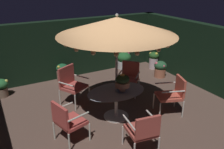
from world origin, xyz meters
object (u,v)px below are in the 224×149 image
patio_chair_northeast (143,130)px  patio_chair_east (173,93)px  centerpiece_planter (122,81)px  potted_plant_back_right (63,72)px  patio_chair_southeast (129,76)px  potted_plant_left_far (160,68)px  potted_plant_front_corner (1,87)px  patio_umbrella (117,26)px  patio_chair_south (71,83)px  potted_plant_right_near (154,59)px  potted_plant_back_center (124,60)px  patio_chair_north (67,120)px  patio_dining_table (116,97)px

patio_chair_northeast → patio_chair_east: patio_chair_east is taller
centerpiece_planter → potted_plant_back_right: (-0.58, 2.93, -0.67)m
patio_chair_southeast → potted_plant_left_far: size_ratio=1.66×
potted_plant_left_far → potted_plant_front_corner: bearing=168.2°
potted_plant_left_far → potted_plant_front_corner: potted_plant_left_far is taller
patio_umbrella → patio_chair_east: size_ratio=2.74×
patio_umbrella → potted_plant_back_right: size_ratio=4.39×
patio_umbrella → patio_chair_east: patio_umbrella is taller
patio_chair_south → potted_plant_back_right: (0.25, 1.57, -0.28)m
potted_plant_right_near → potted_plant_front_corner: bearing=177.1°
potted_plant_back_center → patio_chair_east: bearing=-100.8°
patio_umbrella → potted_plant_right_near: (3.02, 2.34, -1.95)m
potted_plant_right_near → potted_plant_front_corner: size_ratio=1.23×
potted_plant_right_near → potted_plant_back_center: (-1.00, 0.58, -0.03)m
patio_chair_southeast → patio_chair_north: bearing=-150.2°
centerpiece_planter → potted_plant_left_far: size_ratio=0.79×
patio_chair_east → potted_plant_left_far: bearing=57.4°
patio_chair_east → potted_plant_back_center: 3.51m
patio_dining_table → patio_chair_northeast: (-0.22, -1.44, 0.01)m
potted_plant_right_near → potted_plant_back_center: potted_plant_right_near is taller
patio_dining_table → patio_umbrella: 1.76m
patio_chair_northeast → patio_chair_south: 2.76m
patio_umbrella → potted_plant_back_center: 4.06m
patio_chair_north → potted_plant_left_far: bearing=25.3°
patio_chair_north → potted_plant_back_right: bearing=73.7°
potted_plant_back_right → patio_dining_table: bearing=-80.9°
patio_chair_north → patio_chair_east: (2.77, -0.14, 0.02)m
patio_chair_north → patio_chair_southeast: same height
potted_plant_right_near → patio_chair_southeast: bearing=-146.2°
patio_umbrella → potted_plant_right_near: patio_umbrella is taller
patio_chair_east → centerpiece_planter: bearing=160.6°
potted_plant_right_near → patio_chair_east: bearing=-120.0°
patio_umbrella → potted_plant_right_near: size_ratio=4.03×
patio_chair_east → patio_chair_southeast: 1.57m
patio_chair_south → potted_plant_left_far: bearing=4.6°
patio_umbrella → potted_plant_front_corner: size_ratio=4.96×
potted_plant_front_corner → patio_chair_north: bearing=-71.5°
patio_chair_southeast → potted_plant_back_center: size_ratio=1.50×
potted_plant_front_corner → patio_chair_east: bearing=-39.7°
centerpiece_planter → potted_plant_left_far: 3.12m
patio_chair_southeast → patio_chair_south: patio_chair_south is taller
patio_chair_north → patio_chair_northeast: (1.18, -1.06, 0.00)m
patio_chair_northeast → potted_plant_front_corner: bearing=118.3°
centerpiece_planter → patio_chair_east: bearing=-19.4°
patio_dining_table → patio_chair_east: 1.46m
patio_chair_east → patio_chair_southeast: bearing=102.0°
patio_umbrella → potted_plant_back_right: patio_umbrella is taller
centerpiece_planter → potted_plant_back_center: 3.61m
potted_plant_back_center → potted_plant_front_corner: bearing=-176.1°
potted_plant_back_center → potted_plant_back_right: bearing=-178.5°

